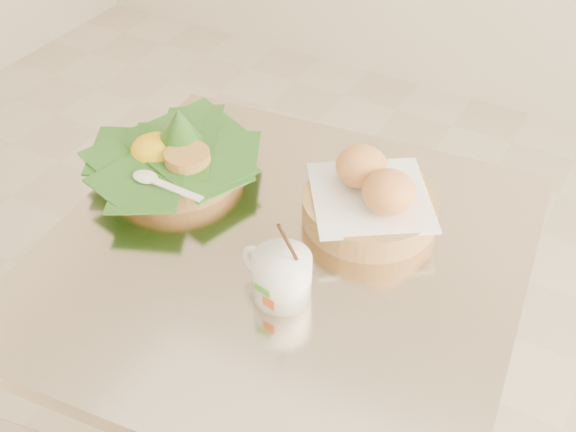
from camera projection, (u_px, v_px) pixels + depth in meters
The scene contains 4 objects.
cafe_table at pixel (283, 347), 1.22m from camera, with size 0.77×0.77×0.75m.
rice_basket at pixel (174, 154), 1.21m from camera, with size 0.28×0.28×0.14m.
bread_basket at pixel (371, 199), 1.11m from camera, with size 0.25×0.25×0.11m.
coffee_mug at pixel (281, 275), 0.99m from camera, with size 0.11×0.09×0.14m.
Camera 1 is at (0.59, -0.72, 1.49)m, focal length 45.00 mm.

